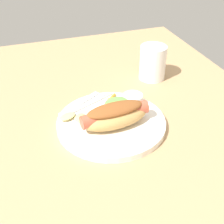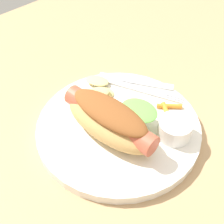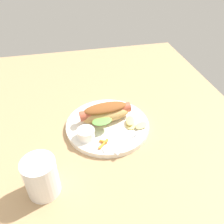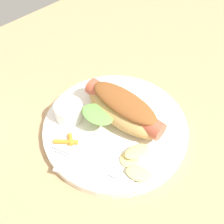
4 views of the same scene
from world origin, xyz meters
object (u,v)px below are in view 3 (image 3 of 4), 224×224
at_px(fork, 125,140).
at_px(knife, 132,141).
at_px(drinking_cup, 41,177).
at_px(carrot_garnish, 103,143).
at_px(sauce_ramekin, 86,134).
at_px(hot_dog, 105,112).
at_px(plate, 108,125).
at_px(chips_pile, 134,124).

relative_size(fork, knife, 1.04).
height_order(knife, drinking_cup, drinking_cup).
bearing_deg(knife, drinking_cup, -10.88).
bearing_deg(carrot_garnish, sauce_ramekin, 49.29).
xyz_separation_m(sauce_ramekin, carrot_garnish, (-0.04, -0.04, -0.01)).
height_order(hot_dog, knife, hot_dog).
bearing_deg(drinking_cup, plate, -45.71).
bearing_deg(fork, carrot_garnish, -22.09).
distance_m(fork, chips_pile, 0.07).
xyz_separation_m(sauce_ramekin, chips_pile, (0.02, -0.15, -0.01)).
bearing_deg(carrot_garnish, knife, -96.46).
relative_size(fork, carrot_garnish, 4.01).
bearing_deg(knife, chips_pile, -142.77).
xyz_separation_m(sauce_ramekin, drinking_cup, (-0.14, 0.12, 0.02)).
height_order(plate, fork, fork).
height_order(sauce_ramekin, drinking_cup, drinking_cup).
distance_m(fork, drinking_cup, 0.26).
distance_m(hot_dog, carrot_garnish, 0.11).
bearing_deg(chips_pile, hot_dog, 58.52).
xyz_separation_m(plate, knife, (-0.09, -0.05, 0.01)).
distance_m(fork, knife, 0.02).
bearing_deg(knife, fork, -63.00).
bearing_deg(fork, knife, 125.15).
bearing_deg(carrot_garnish, plate, -19.24).
bearing_deg(chips_pile, plate, 69.70).
distance_m(fork, carrot_garnish, 0.06).
xyz_separation_m(chips_pile, drinking_cup, (-0.16, 0.27, 0.03)).
bearing_deg(sauce_ramekin, knife, -110.38).
xyz_separation_m(fork, chips_pile, (0.05, -0.04, 0.01)).
bearing_deg(hot_dog, sauce_ramekin, 38.00).
relative_size(plate, sauce_ramekin, 5.08).
bearing_deg(plate, drinking_cup, 134.29).
height_order(chips_pile, carrot_garnish, chips_pile).
distance_m(carrot_garnish, drinking_cup, 0.20).
xyz_separation_m(sauce_ramekin, fork, (-0.04, -0.11, -0.01)).
relative_size(carrot_garnish, drinking_cup, 0.35).
bearing_deg(drinking_cup, sauce_ramekin, -40.28).
bearing_deg(fork, plate, -91.07).
xyz_separation_m(plate, carrot_garnish, (-0.08, 0.03, 0.01)).
height_order(sauce_ramekin, fork, sauce_ramekin).
distance_m(plate, drinking_cup, 0.28).
relative_size(fork, chips_pile, 1.88).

